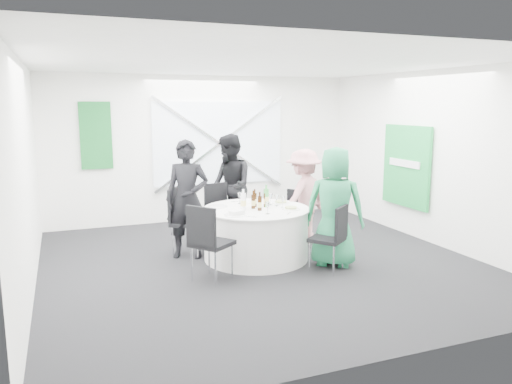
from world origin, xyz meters
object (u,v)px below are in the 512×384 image
object	(u,v)px
chair_back	(219,208)
chair_back_right	(294,212)
chair_back_left	(182,216)
person_man_back	(230,187)
clear_water_bottle	(243,202)
chair_front_left	(207,237)
chair_front_right	(333,233)
person_woman_green	(335,207)
person_man_back_left	(187,199)
person_woman_pink	(304,197)
banquet_table	(256,233)
green_water_bottle	(266,198)

from	to	relation	value
chair_back	chair_back_right	world-z (taller)	chair_back
chair_back_left	chair_back_right	distance (m)	1.91
person_man_back	clear_water_bottle	xyz separation A→B (m)	(-0.22, -1.28, -0.01)
chair_front_left	person_man_back	world-z (taller)	person_man_back
chair_front_right	chair_front_left	distance (m)	1.70
person_woman_green	chair_back_right	bearing A→B (deg)	-54.67
chair_back	person_man_back_left	size ratio (longest dim) A/B	0.55
clear_water_bottle	chair_back	bearing A→B (deg)	90.89
person_man_back	person_man_back_left	bearing A→B (deg)	-48.11
chair_back_right	person_woman_pink	bearing A→B (deg)	-17.07
banquet_table	person_man_back_left	size ratio (longest dim) A/B	0.89
banquet_table	clear_water_bottle	bearing A→B (deg)	-174.00
chair_front_left	clear_water_bottle	size ratio (longest dim) A/B	3.40
chair_front_right	clear_water_bottle	distance (m)	1.36
person_man_back_left	green_water_bottle	xyz separation A→B (m)	(1.09, -0.40, 0.01)
chair_front_right	person_man_back	distance (m)	2.34
clear_water_bottle	person_woman_green	bearing A→B (deg)	-30.46
chair_front_right	person_woman_pink	world-z (taller)	person_woman_pink
person_man_back_left	clear_water_bottle	xyz separation A→B (m)	(0.71, -0.46, -0.00)
chair_back_right	chair_front_left	bearing A→B (deg)	-89.48
chair_back_right	clear_water_bottle	distance (m)	1.41
chair_back_left	clear_water_bottle	xyz separation A→B (m)	(0.75, -0.62, 0.27)
chair_front_left	chair_back	bearing A→B (deg)	-58.97
banquet_table	clear_water_bottle	size ratio (longest dim) A/B	5.24
chair_back_right	person_man_back	bearing A→B (deg)	-157.32
chair_back_left	chair_back_right	xyz separation A→B (m)	(1.90, 0.10, -0.11)
chair_front_right	chair_back_left	bearing A→B (deg)	-80.54
green_water_bottle	clear_water_bottle	world-z (taller)	green_water_bottle
green_water_bottle	person_woman_pink	bearing A→B (deg)	27.96
chair_front_right	person_woman_pink	distance (m)	1.47
person_man_back	clear_water_bottle	size ratio (longest dim) A/B	5.96
chair_back	person_woman_pink	world-z (taller)	person_woman_pink
chair_back_left	person_man_back_left	size ratio (longest dim) A/B	0.58
chair_back_right	person_man_back_left	size ratio (longest dim) A/B	0.48
banquet_table	chair_front_right	world-z (taller)	chair_front_right
chair_front_right	person_man_back_left	distance (m)	2.18
chair_front_right	clear_water_bottle	xyz separation A→B (m)	(-0.95, 0.92, 0.34)
person_woman_pink	chair_front_left	bearing A→B (deg)	6.04
person_man_back	person_woman_green	distance (m)	2.13
person_man_back	person_woman_green	size ratio (longest dim) A/B	1.05
chair_front_right	person_woman_pink	bearing A→B (deg)	-139.30
chair_back_left	chair_front_right	bearing A→B (deg)	-100.06
chair_front_left	person_man_back_left	bearing A→B (deg)	-38.69
banquet_table	chair_back_right	xyz separation A→B (m)	(0.94, 0.69, 0.11)
banquet_table	person_man_back	bearing A→B (deg)	89.40
chair_back	chair_front_left	size ratio (longest dim) A/B	0.96
chair_back	person_man_back	bearing A→B (deg)	23.15
person_man_back_left	person_woman_pink	size ratio (longest dim) A/B	1.13
chair_front_right	person_man_back_left	world-z (taller)	person_man_back_left
chair_back_left	person_man_back	size ratio (longest dim) A/B	0.58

